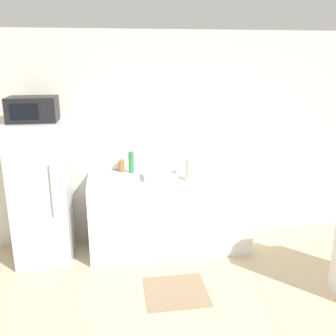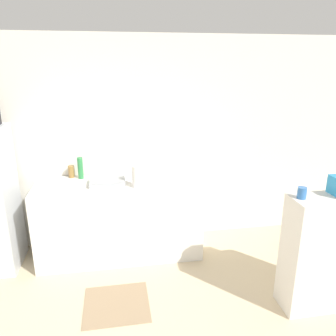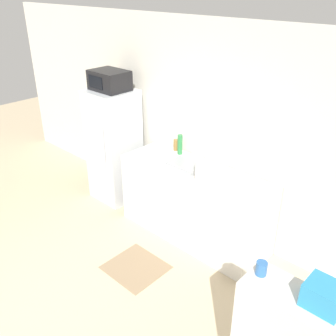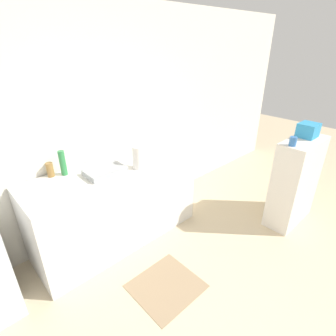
% 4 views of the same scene
% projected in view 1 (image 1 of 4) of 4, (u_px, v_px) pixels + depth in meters
% --- Properties ---
extents(wall_back, '(8.00, 0.06, 2.60)m').
position_uv_depth(wall_back, '(147.00, 140.00, 4.66)').
color(wall_back, silver).
rests_on(wall_back, ground_plane).
extents(refrigerator, '(0.61, 0.61, 1.63)m').
position_uv_depth(refrigerator, '(42.00, 193.00, 4.23)').
color(refrigerator, silver).
rests_on(refrigerator, ground_plane).
extents(microwave, '(0.50, 0.38, 0.26)m').
position_uv_depth(microwave, '(33.00, 109.00, 3.96)').
color(microwave, black).
rests_on(microwave, refrigerator).
extents(counter, '(1.92, 0.68, 0.93)m').
position_uv_depth(counter, '(170.00, 213.00, 4.56)').
color(counter, silver).
rests_on(counter, ground_plane).
extents(sink_basin, '(0.40, 0.26, 0.06)m').
position_uv_depth(sink_basin, '(160.00, 176.00, 4.36)').
color(sink_basin, '#9EA3A8').
rests_on(sink_basin, counter).
extents(bottle_tall, '(0.06, 0.06, 0.26)m').
position_uv_depth(bottle_tall, '(131.00, 162.00, 4.54)').
color(bottle_tall, '#2D7F42').
rests_on(bottle_tall, counter).
extents(bottle_short, '(0.07, 0.07, 0.15)m').
position_uv_depth(bottle_short, '(121.00, 166.00, 4.60)').
color(bottle_short, olive).
rests_on(bottle_short, counter).
extents(paper_towel_roll, '(0.12, 0.12, 0.25)m').
position_uv_depth(paper_towel_roll, '(191.00, 170.00, 4.26)').
color(paper_towel_roll, white).
rests_on(paper_towel_roll, counter).
extents(kitchen_rug, '(0.63, 0.59, 0.01)m').
position_uv_depth(kitchen_rug, '(176.00, 291.00, 3.80)').
color(kitchen_rug, '#937A5B').
rests_on(kitchen_rug, ground_plane).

